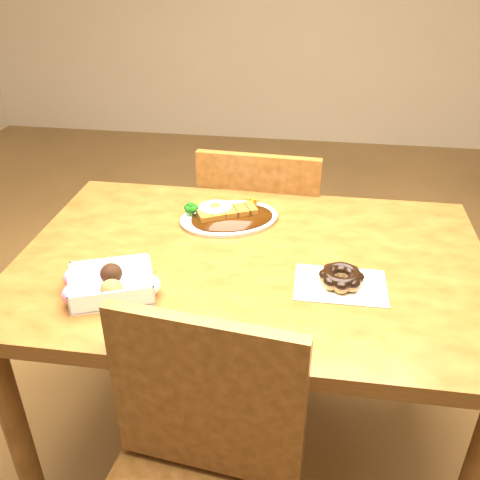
# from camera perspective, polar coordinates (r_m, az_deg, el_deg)

# --- Properties ---
(ground) EXTENTS (6.00, 6.00, 0.00)m
(ground) POSITION_cam_1_polar(r_m,az_deg,el_deg) (1.88, 0.97, -21.59)
(ground) COLOR brown
(ground) RESTS_ON ground
(table) EXTENTS (1.20, 0.80, 0.75)m
(table) POSITION_cam_1_polar(r_m,az_deg,el_deg) (1.43, 1.19, -5.28)
(table) COLOR #492B0E
(table) RESTS_ON ground
(chair_far) EXTENTS (0.44, 0.44, 0.87)m
(chair_far) POSITION_cam_1_polar(r_m,az_deg,el_deg) (1.97, 2.38, -0.32)
(chair_far) COLOR #492B0E
(chair_far) RESTS_ON ground
(katsu_curry_plate) EXTENTS (0.33, 0.29, 0.06)m
(katsu_curry_plate) POSITION_cam_1_polar(r_m,az_deg,el_deg) (1.54, -1.36, 2.61)
(katsu_curry_plate) COLOR white
(katsu_curry_plate) RESTS_ON table
(donut_box) EXTENTS (0.23, 0.20, 0.05)m
(donut_box) POSITION_cam_1_polar(r_m,az_deg,el_deg) (1.27, -13.77, -4.53)
(donut_box) COLOR white
(donut_box) RESTS_ON table
(pon_de_ring) EXTENTS (0.22, 0.15, 0.04)m
(pon_de_ring) POSITION_cam_1_polar(r_m,az_deg,el_deg) (1.28, 10.74, -3.99)
(pon_de_ring) COLOR silver
(pon_de_ring) RESTS_ON table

